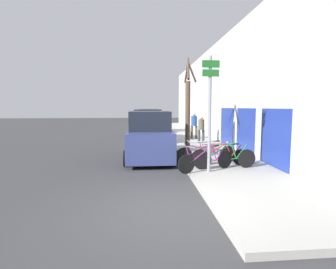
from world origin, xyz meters
The scene contains 14 objects.
ground_plane centered at (0.00, 11.20, 0.00)m, with size 80.00×80.00×0.00m, color #333335.
sidewalk_curb centered at (2.60, 14.00, 0.07)m, with size 3.20×32.00×0.15m.
building_facade centered at (4.35, 13.93, 3.23)m, with size 0.23×32.00×6.50m.
signpost centered at (1.67, 2.90, 2.22)m, with size 0.57×0.13×3.82m.
bicycle_0 centered at (1.62, 3.03, 0.53)m, with size 2.10×0.99×0.88m.
bicycle_1 centered at (2.34, 3.30, 0.54)m, with size 2.31×0.44×0.92m.
bicycle_2 centered at (2.33, 3.79, 0.52)m, with size 2.13×0.44×0.86m.
bicycle_3 centered at (1.89, 4.18, 0.54)m, with size 2.43×0.52×0.91m.
parked_car_0 centered at (-0.24, 5.88, 0.98)m, with size 2.12×4.22×2.14m.
parked_car_1 centered at (-0.17, 11.61, 0.98)m, with size 2.31×4.61×2.17m.
parked_car_2 centered at (-0.10, 17.39, 0.97)m, with size 2.02×4.25×2.16m.
pedestrian_near centered at (2.98, 10.02, 1.10)m, with size 0.43×0.37×1.65m.
pedestrian_far centered at (2.95, 12.18, 1.19)m, with size 0.47×0.40×1.81m.
street_tree centered at (1.48, 6.10, 2.19)m, with size 0.68×1.66×4.34m.
Camera 1 is at (-0.49, -5.59, 2.33)m, focal length 28.00 mm.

